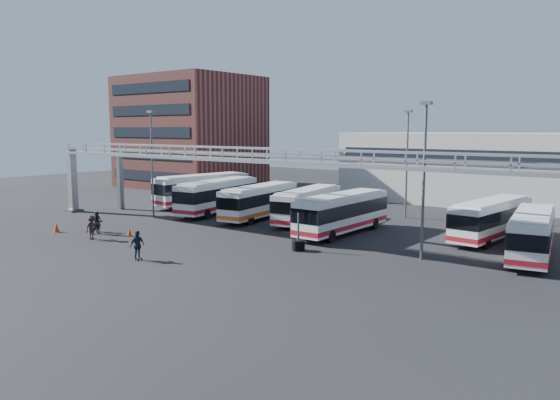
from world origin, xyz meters
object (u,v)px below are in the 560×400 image
Objects in this scene: light_pole_back at (407,158)px; bus_8 at (532,233)px; light_pole_mid at (424,172)px; pedestrian_d at (137,245)px; bus_4 at (308,204)px; bus_1 at (202,189)px; cone_left at (56,228)px; tire_stack at (298,244)px; bus_7 at (492,218)px; bus_2 at (218,195)px; light_pole_left at (152,158)px; bus_5 at (342,212)px; cone_right at (129,232)px; pedestrian_a at (98,222)px; pedestrian_b at (98,223)px; bus_3 at (260,200)px; pedestrian_c at (92,227)px.

light_pole_back is 17.59m from bus_8.
pedestrian_d is at bearing -142.10° from light_pole_mid.
light_pole_back is at bearing 42.79° from bus_4.
bus_8 is (35.07, -4.48, -0.20)m from bus_1.
tire_stack is (19.86, 6.60, 0.07)m from cone_left.
light_pole_back is 0.98× the size of bus_7.
pedestrian_d is (9.63, -17.50, -0.90)m from bus_2.
light_pole_left is 31.06m from bus_7.
cone_left is (0.19, -10.32, -5.35)m from light_pole_left.
bus_4 is (15.48, -1.94, -0.20)m from bus_1.
bus_4 is 19.75m from bus_8.
pedestrian_d is (-0.65, -18.53, -0.75)m from bus_4.
bus_5 is 11.40m from bus_7.
cone_right is (2.67, -12.86, -1.54)m from bus_2.
light_pole_back is 28.46m from pedestrian_a.
cone_left is 0.29× the size of tire_stack.
tire_stack is (-13.57, -7.33, -1.26)m from bus_8.
pedestrian_b is at bearing -125.86° from light_pole_back.
light_pole_mid is 0.88× the size of bus_1.
pedestrian_d is 10.94m from tire_stack.
pedestrian_a is (-6.45, -13.22, -0.94)m from bus_3.
cone_right is at bearing -56.21° from bus_1.
bus_3 is 14.90m from pedestrian_b.
bus_2 is at bearing 26.38° from pedestrian_d.
bus_2 is 17.14× the size of cone_right.
bus_2 is 14.99× the size of cone_left.
bus_2 reaches higher than bus_3.
cone_left is (-4.98, -0.06, -0.57)m from pedestrian_c.
bus_7 is 30.70m from pedestrian_c.
bus_3 is at bearing 77.45° from cone_right.
pedestrian_b is 0.94× the size of pedestrian_d.
bus_4 reaches higher than bus_8.
light_pole_mid is at bearing 18.53° from cone_left.
light_pole_back is 0.95× the size of bus_3.
bus_1 is at bearing 163.18° from bus_8.
light_pole_mid is at bearing -70.89° from pedestrian_b.
bus_8 is 5.71× the size of pedestrian_b.
bus_5 reaches higher than cone_left.
bus_5 reaches higher than pedestrian_d.
bus_4 is at bearing 121.34° from tire_stack.
bus_4 is at bearing 5.30° from bus_3.
bus_7 is at bearing 32.06° from cone_left.
bus_1 is 1.11× the size of bus_4.
bus_4 is 5.53× the size of pedestrian_c.
bus_2 is at bearing -22.38° from bus_1.
pedestrian_d is (9.79, -3.68, 0.06)m from pedestrian_b.
light_pole_left is at bearing 44.82° from pedestrian_d.
pedestrian_c reaches higher than pedestrian_b.
light_pole_left is 9.06m from bus_1.
light_pole_left reaches higher than bus_2.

